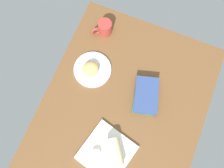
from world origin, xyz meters
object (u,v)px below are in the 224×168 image
Objects in this scene: scone_pastry at (90,69)px; square_plate at (107,152)px; round_plate at (92,70)px; breakfast_wrap at (115,151)px; book_stack at (145,96)px; coffee_mug at (104,28)px; sauce_cup at (96,154)px.

scone_pastry is 47.22cm from square_plate.
round_plate is 48.22cm from breakfast_wrap.
scone_pastry is 35.03cm from book_stack.
coffee_mug is at bearing -174.85° from scone_pastry.
round_plate is 47.53cm from square_plate.
coffee_mug reaches higher than scone_pastry.
breakfast_wrap is (-2.21, 3.96, 4.21)cm from square_plate.
book_stack is (2.82, 34.90, -1.04)cm from scone_pastry.
sauce_cup is 0.21× the size of book_stack.
sauce_cup is 41.31cm from book_stack.
sauce_cup is 10.40cm from breakfast_wrap.
round_plate is at bearing 145.84° from scone_pastry.
scone_pastry is 26.77cm from coffee_mug.
round_plate is 0.94× the size of book_stack.
round_plate is 3.45cm from scone_pastry.
sauce_cup reaches higher than round_plate.
book_stack is 47.57cm from coffee_mug.
round_plate is 2.02× the size of coffee_mug.
coffee_mug is (-65.73, -28.70, 4.04)cm from square_plate.
square_plate is 71.84cm from coffee_mug.
breakfast_wrap reaches higher than scone_pastry.
breakfast_wrap is at bearing 27.21° from coffee_mug.
scone_pastry is 0.39× the size of square_plate.
breakfast_wrap is 34.43cm from book_stack.
sauce_cup is at bearing 27.03° from scone_pastry.
scone_pastry is 46.99cm from sauce_cup.
book_stack is at bearing 160.86° from sauce_cup.
square_plate is at bearing -6.79° from breakfast_wrap.
round_plate is 47.58cm from sauce_cup.
scone_pastry is at bearing -146.07° from square_plate.
round_plate is 26.24cm from coffee_mug.
square_plate is 37.33cm from book_stack.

